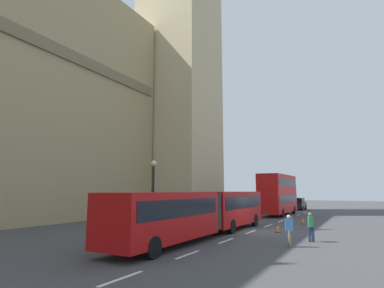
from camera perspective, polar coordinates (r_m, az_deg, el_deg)
The scene contains 10 objects.
ground_plane at distance 24.32m, azimuth 11.20°, elevation -15.49°, with size 160.00×160.00×0.00m, color #424244.
lane_centre_marking at distance 28.18m, azimuth 13.84°, elevation -14.42°, with size 39.00×0.16×0.01m.
articulated_bus at distance 21.06m, azimuth 2.14°, elevation -11.96°, with size 17.65×2.54×2.90m.
double_decker_bus at distance 40.33m, azimuth 15.60°, elevation -8.67°, with size 10.16×2.54×4.90m.
sedan_lead at distance 52.25m, azimuth 19.00°, elevation -10.40°, with size 4.40×1.86×1.85m.
traffic_cone_west at distance 24.05m, azimuth 15.55°, elevation -14.74°, with size 0.36×0.36×0.58m.
traffic_cone_middle at distance 30.61m, azimuth 19.78°, elevation -13.16°, with size 0.36×0.36×0.58m.
street_lamp at distance 23.80m, azimuth -7.16°, elevation -8.36°, with size 0.44×0.44×5.27m.
pedestrian_near_cones at distance 18.09m, azimuth 17.50°, elevation -14.79°, with size 0.36×0.46×1.69m.
pedestrian_by_kerb at distance 20.24m, azimuth 21.03°, elevation -13.92°, with size 0.46×0.36×1.69m.
Camera 1 is at (-22.92, -7.56, 2.99)m, focal length 28.93 mm.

